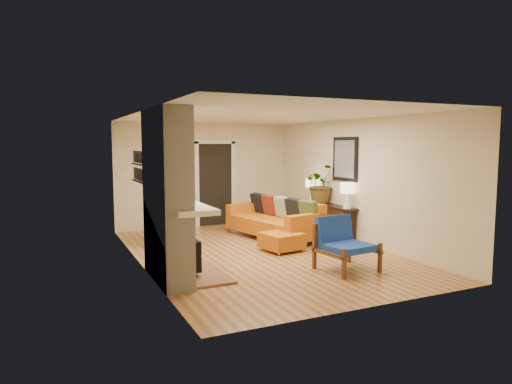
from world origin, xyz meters
TOP-DOWN VIEW (x-y plane):
  - room_shell at (0.60, 2.63)m, footprint 6.50×6.50m
  - fireplace at (-2.00, -1.00)m, footprint 1.09×1.68m
  - sofa at (0.94, 1.13)m, footprint 1.45×2.47m
  - ottoman at (0.44, -0.04)m, footprint 0.80×0.80m
  - blue_chair at (0.75, -1.59)m, footprint 0.93×0.91m
  - dining_table at (-1.40, 1.63)m, footprint 0.90×1.57m
  - console_table at (2.07, 0.83)m, footprint 0.34×1.85m
  - lamp_near at (2.07, 0.09)m, footprint 0.30×0.30m
  - lamp_far at (2.07, 1.50)m, footprint 0.30×0.30m
  - houseplant at (2.06, 1.06)m, footprint 0.85×0.75m

SIDE VIEW (x-z plane):
  - ottoman at x=0.44m, z-range 0.03..0.38m
  - sofa at x=0.94m, z-range -0.06..0.86m
  - blue_chair at x=0.75m, z-range 0.04..0.91m
  - dining_table at x=-1.40m, z-range 0.13..0.95m
  - console_table at x=2.07m, z-range 0.21..0.94m
  - lamp_near at x=2.07m, z-range 0.79..1.33m
  - lamp_far at x=2.07m, z-range 0.79..1.33m
  - houseplant at x=2.06m, z-range 0.73..1.61m
  - room_shell at x=0.60m, z-range -2.01..4.49m
  - fireplace at x=-2.00m, z-range -0.06..2.54m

